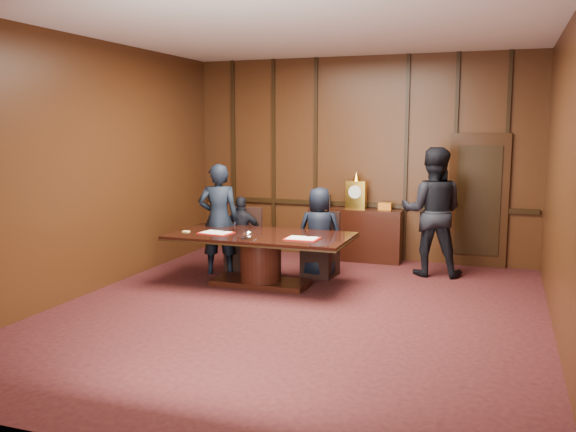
% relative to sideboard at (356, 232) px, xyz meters
% --- Properties ---
extents(room, '(7.00, 7.04, 3.50)m').
position_rel_sideboard_xyz_m(room, '(0.07, -3.12, 1.24)').
color(room, black).
rests_on(room, ground).
extents(sideboard, '(1.60, 0.45, 1.54)m').
position_rel_sideboard_xyz_m(sideboard, '(0.00, 0.00, 0.00)').
color(sideboard, black).
rests_on(sideboard, ground).
extents(conference_table, '(2.62, 1.32, 0.76)m').
position_rel_sideboard_xyz_m(conference_table, '(-0.90, -2.16, 0.02)').
color(conference_table, black).
rests_on(conference_table, ground).
extents(folder_left, '(0.50, 0.39, 0.02)m').
position_rel_sideboard_xyz_m(folder_left, '(-1.54, -2.31, 0.28)').
color(folder_left, '#B11410').
rests_on(folder_left, conference_table).
extents(folder_right, '(0.46, 0.33, 0.02)m').
position_rel_sideboard_xyz_m(folder_right, '(-0.21, -2.33, 0.28)').
color(folder_right, '#B11410').
rests_on(folder_right, conference_table).
extents(inkstand, '(0.20, 0.14, 0.12)m').
position_rel_sideboard_xyz_m(inkstand, '(-0.90, -2.61, 0.33)').
color(inkstand, white).
rests_on(inkstand, conference_table).
extents(notepad, '(0.11, 0.09, 0.01)m').
position_rel_sideboard_xyz_m(notepad, '(-2.01, -2.35, 0.28)').
color(notepad, '#F9E479').
rests_on(notepad, conference_table).
extents(chair_left, '(0.48, 0.48, 0.99)m').
position_rel_sideboard_xyz_m(chair_left, '(-1.55, -1.28, -0.19)').
color(chair_left, black).
rests_on(chair_left, ground).
extents(chair_right, '(0.53, 0.53, 0.99)m').
position_rel_sideboard_xyz_m(chair_right, '(-0.25, -1.28, -0.19)').
color(chair_right, black).
rests_on(chair_right, ground).
extents(signatory_left, '(0.74, 0.41, 1.20)m').
position_rel_sideboard_xyz_m(signatory_left, '(-1.55, -1.36, 0.11)').
color(signatory_left, black).
rests_on(signatory_left, ground).
extents(signatory_right, '(0.76, 0.57, 1.39)m').
position_rel_sideboard_xyz_m(signatory_right, '(-0.25, -1.36, 0.21)').
color(signatory_right, black).
rests_on(signatory_right, ground).
extents(witness_left, '(0.74, 0.63, 1.74)m').
position_rel_sideboard_xyz_m(witness_left, '(-1.80, -1.68, 0.38)').
color(witness_left, black).
rests_on(witness_left, ground).
extents(witness_right, '(1.02, 0.82, 2.00)m').
position_rel_sideboard_xyz_m(witness_right, '(1.36, -0.66, 0.51)').
color(witness_right, black).
rests_on(witness_right, ground).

